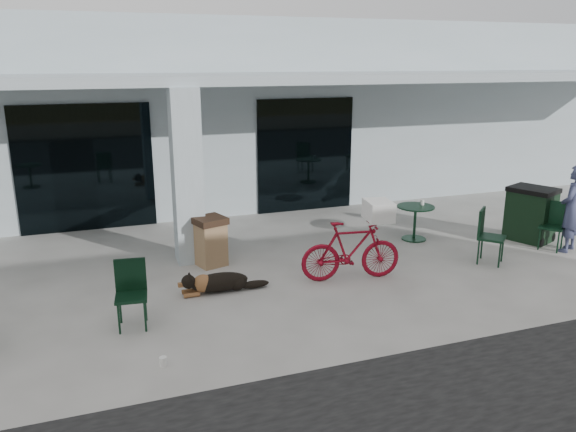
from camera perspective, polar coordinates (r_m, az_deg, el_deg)
name	(u,v)px	position (r m, az deg, el deg)	size (l,w,h in m)	color
ground	(313,297)	(8.85, 2.58, -8.22)	(80.00, 80.00, 0.00)	#BAB7B0
building	(201,108)	(16.33, -8.82, 10.79)	(22.00, 7.00, 4.50)	#B1BFC9
storefront_glass_left	(86,168)	(12.66, -19.88, 4.57)	(2.80, 0.06, 2.70)	black
storefront_glass_right	(305,155)	(13.57, 1.78, 6.18)	(2.40, 0.06, 2.70)	black
column	(187,177)	(10.11, -10.22, 3.88)	(0.50, 0.50, 3.12)	#B1BFC9
overhang	(247,78)	(11.51, -4.18, 13.77)	(22.00, 2.80, 0.18)	#B1BFC9
bicycle	(351,251)	(9.40, 6.42, -3.51)	(0.48, 1.69, 1.02)	maroon
laundry_basket	(378,210)	(9.35, 9.18, 0.57)	(0.54, 0.40, 0.32)	white
dog	(220,281)	(9.03, -6.97, -6.58)	(1.07, 0.36, 0.36)	black
cup_near_dog	(163,361)	(7.16, -12.57, -14.22)	(0.09, 0.09, 0.11)	white
cafe_chair_near	(131,296)	(8.01, -15.64, -7.80)	(0.42, 0.46, 0.94)	#11321E
cafe_table_far	(415,223)	(11.74, 12.75, -0.69)	(0.76, 0.76, 0.71)	#11321E
cafe_chair_far_a	(492,237)	(10.74, 20.00, -2.01)	(0.45, 0.49, 0.99)	#11321E
cafe_chair_far_b	(552,226)	(11.98, 25.26, -0.96)	(0.42, 0.46, 0.93)	#11321E
person	(572,209)	(11.94, 26.89, 0.67)	(0.61, 0.40, 1.68)	#3C4165
cup_on_table	(422,202)	(11.77, 13.49, 1.34)	(0.07, 0.07, 0.10)	white
trash_receptacle	(210,241)	(10.11, -7.91, -2.56)	(0.52, 0.52, 0.89)	olive
wheeled_bin	(531,214)	(12.41, 23.43, 0.19)	(0.68, 0.86, 1.10)	black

